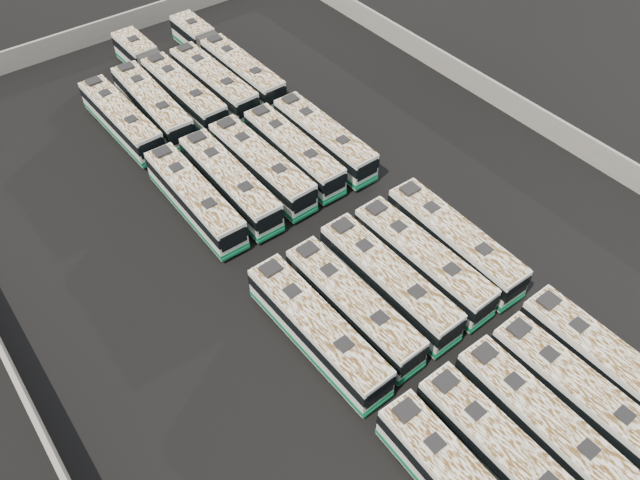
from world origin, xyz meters
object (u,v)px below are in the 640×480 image
(bus_midfront_right, at_px, (422,261))
(bus_back_far_left, at_px, (121,119))
(bus_front_far_right, at_px, (607,366))
(bus_midback_far_left, at_px, (195,198))
(bus_back_center, at_px, (168,79))
(bus_back_far_right, at_px, (225,59))
(bus_midfront_far_right, at_px, (454,241))
(bus_midback_right, at_px, (293,152))
(bus_midback_center, at_px, (261,166))
(bus_midback_far_right, at_px, (324,139))
(bus_back_right, at_px, (214,83))
(bus_front_right, at_px, (578,396))
(bus_midfront_far_left, at_px, (317,330))
(bus_back_left, at_px, (153,105))
(bus_midback_left, at_px, (230,183))
(bus_front_left, at_px, (505,457))
(bus_front_center, at_px, (543,426))
(bus_midfront_left, at_px, (353,306))

(bus_midfront_right, height_order, bus_back_far_left, bus_midfront_right)
(bus_midfront_right, bearing_deg, bus_front_far_right, -78.41)
(bus_midback_far_left, height_order, bus_back_center, bus_midback_far_left)
(bus_midback_far_left, relative_size, bus_back_far_right, 0.66)
(bus_midfront_far_right, xyz_separation_m, bus_midback_right, (-3.05, 14.84, -0.06))
(bus_midfront_right, xyz_separation_m, bus_back_far_right, (2.99, 30.13, -0.04))
(bus_front_far_right, distance_m, bus_midfront_far_right, 12.48)
(bus_midback_center, bearing_deg, bus_back_center, 88.52)
(bus_midfront_far_right, relative_size, bus_midback_far_right, 1.03)
(bus_back_right, bearing_deg, bus_back_center, 133.48)
(bus_front_right, distance_m, bus_midfront_far_left, 15.43)
(bus_back_left, bearing_deg, bus_midback_left, -88.53)
(bus_midback_left, distance_m, bus_back_left, 12.74)
(bus_front_far_right, height_order, bus_midback_far_left, bus_front_far_right)
(bus_front_right, relative_size, bus_midback_center, 0.98)
(bus_midback_right, xyz_separation_m, bus_back_far_right, (3.05, 15.34, 0.00))
(bus_front_left, distance_m, bus_midfront_far_left, 12.74)
(bus_midback_center, bearing_deg, bus_midback_far_right, -3.41)
(bus_front_center, relative_size, bus_midback_center, 0.99)
(bus_back_far_left, bearing_deg, bus_back_center, 25.59)
(bus_midfront_right, relative_size, bus_midback_left, 1.00)
(bus_front_center, bearing_deg, bus_midfront_far_left, 116.15)
(bus_midback_right, xyz_separation_m, bus_midback_far_right, (2.98, -0.17, 0.01))
(bus_midback_right, distance_m, bus_back_far_left, 15.41)
(bus_front_far_right, bearing_deg, bus_midback_center, 102.13)
(bus_back_right, bearing_deg, bus_front_right, -91.39)
(bus_back_far_left, distance_m, bus_back_far_right, 12.47)
(bus_front_left, height_order, bus_back_right, bus_back_right)
(bus_front_left, bearing_deg, bus_midback_center, 83.40)
(bus_midfront_right, relative_size, bus_midback_center, 1.00)
(bus_midback_right, xyz_separation_m, bus_back_right, (0.02, 12.42, 0.05))
(bus_front_far_right, relative_size, bus_midback_far_right, 1.02)
(bus_midfront_far_right, height_order, bus_back_far_right, bus_midfront_far_right)
(bus_midfront_left, distance_m, bus_back_left, 27.47)
(bus_midfront_far_right, bearing_deg, bus_midfront_left, -178.99)
(bus_midfront_right, distance_m, bus_midback_far_left, 17.33)
(bus_back_center, bearing_deg, bus_front_center, -90.94)
(bus_midback_center, bearing_deg, bus_front_center, -91.30)
(bus_front_left, height_order, bus_back_left, bus_back_left)
(bus_front_center, bearing_deg, bus_midback_far_right, 78.09)
(bus_front_right, height_order, bus_back_far_right, bus_front_right)
(bus_midfront_far_left, bearing_deg, bus_midback_center, 67.40)
(bus_front_far_right, xyz_separation_m, bus_midfront_far_left, (-11.97, 12.33, 0.03))
(bus_midfront_right, bearing_deg, bus_back_left, 101.16)
(bus_front_center, distance_m, bus_front_far_right, 5.96)
(bus_front_left, bearing_deg, bus_midback_right, 77.13)
(bus_midback_center, distance_m, bus_midback_far_right, 6.05)
(bus_midback_right, xyz_separation_m, bus_back_center, (-3.06, 15.51, 0.03))
(bus_midfront_far_left, distance_m, bus_midfront_left, 2.93)
(bus_midback_right, height_order, bus_back_far_right, bus_back_far_right)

